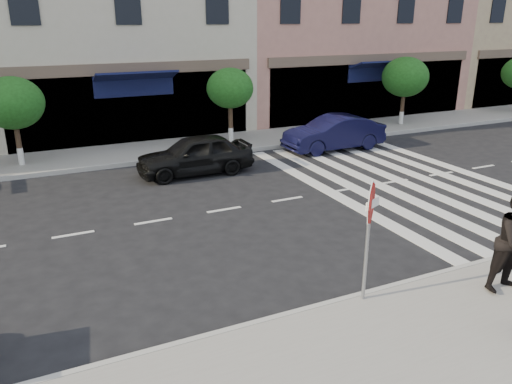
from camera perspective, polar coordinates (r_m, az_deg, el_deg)
ground at (r=10.64m, az=4.40°, el=-9.15°), size 120.00×120.00×0.00m
sidewalk_near at (r=8.10m, az=18.29°, el=-19.78°), size 60.00×4.50×0.15m
sidewalk_far at (r=20.29m, az=-10.98°, el=4.71°), size 60.00×3.00×0.15m
building_centre at (r=25.46m, az=-16.58°, el=19.53°), size 11.00×9.00×11.00m
building_east_far at (r=38.13m, az=25.20°, el=18.99°), size 12.00×9.00×12.00m
street_tree_wb at (r=19.11m, az=-26.08°, el=9.08°), size 2.10×2.10×3.06m
street_tree_c at (r=20.59m, az=-2.98°, el=11.72°), size 1.90×1.90×3.04m
street_tree_ea at (r=25.35m, az=16.68°, el=12.46°), size 2.20×2.20×3.19m
stop_sign at (r=8.88m, az=12.91°, el=-2.50°), size 0.75×0.35×2.30m
car_far_mid at (r=17.07m, az=-7.00°, el=4.25°), size 3.94×1.59×1.34m
car_far_right at (r=20.42m, az=8.89°, el=6.68°), size 4.16×1.48×1.37m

